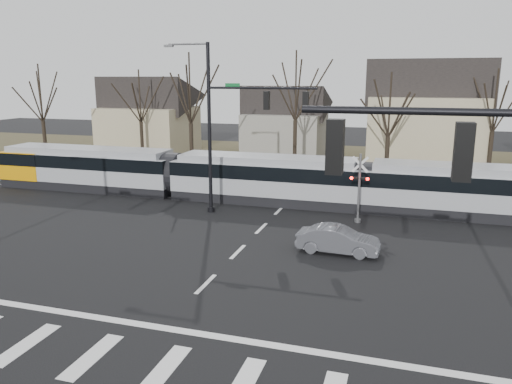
# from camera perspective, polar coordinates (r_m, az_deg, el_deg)

# --- Properties ---
(ground) EXTENTS (140.00, 140.00, 0.00)m
(ground) POSITION_cam_1_polar(r_m,az_deg,el_deg) (19.03, -8.12, -12.67)
(ground) COLOR black
(grass_verge) EXTENTS (140.00, 28.00, 0.01)m
(grass_verge) POSITION_cam_1_polar(r_m,az_deg,el_deg) (48.75, 7.92, 3.18)
(grass_verge) COLOR #38331E
(grass_verge) RESTS_ON ground
(crosswalk) EXTENTS (27.00, 2.60, 0.01)m
(crosswalk) POSITION_cam_1_polar(r_m,az_deg,el_deg) (15.95, -14.50, -18.37)
(crosswalk) COLOR silver
(crosswalk) RESTS_ON ground
(stop_line) EXTENTS (28.00, 0.35, 0.01)m
(stop_line) POSITION_cam_1_polar(r_m,az_deg,el_deg) (17.60, -10.68, -15.00)
(stop_line) COLOR silver
(stop_line) RESTS_ON ground
(lane_dashes) EXTENTS (0.18, 30.00, 0.01)m
(lane_dashes) POSITION_cam_1_polar(r_m,az_deg,el_deg) (33.37, 3.51, -1.26)
(lane_dashes) COLOR silver
(lane_dashes) RESTS_ON ground
(rail_pair) EXTENTS (90.00, 1.52, 0.06)m
(rail_pair) POSITION_cam_1_polar(r_m,az_deg,el_deg) (33.17, 3.43, -1.30)
(rail_pair) COLOR #59595E
(rail_pair) RESTS_ON ground
(tram) EXTENTS (40.98, 3.04, 3.11)m
(tram) POSITION_cam_1_polar(r_m,az_deg,el_deg) (33.39, 0.91, 1.74)
(tram) COLOR gray
(tram) RESTS_ON ground
(sedan) EXTENTS (1.71, 4.03, 1.29)m
(sedan) POSITION_cam_1_polar(r_m,az_deg,el_deg) (24.16, 9.35, -5.41)
(sedan) COLOR #505158
(sedan) RESTS_ON ground
(signal_pole_far) EXTENTS (9.28, 0.44, 10.20)m
(signal_pole_far) POSITION_cam_1_polar(r_m,az_deg,el_deg) (29.77, -2.49, 8.15)
(signal_pole_far) COLOR black
(signal_pole_far) RESTS_ON ground
(rail_crossing_signal) EXTENTS (1.08, 0.36, 4.00)m
(rail_crossing_signal) POSITION_cam_1_polar(r_m,az_deg,el_deg) (29.07, 11.69, 0.16)
(rail_crossing_signal) COLOR #59595B
(rail_crossing_signal) RESTS_ON ground
(tree_row) EXTENTS (59.20, 7.20, 10.00)m
(tree_row) POSITION_cam_1_polar(r_m,az_deg,el_deg) (41.96, 9.53, 8.43)
(tree_row) COLOR black
(tree_row) RESTS_ON ground
(house_a) EXTENTS (9.72, 8.64, 8.60)m
(house_a) POSITION_cam_1_polar(r_m,az_deg,el_deg) (56.71, -12.20, 8.91)
(house_a) COLOR tan
(house_a) RESTS_ON ground
(house_b) EXTENTS (8.64, 7.56, 7.65)m
(house_b) POSITION_cam_1_polar(r_m,az_deg,el_deg) (53.13, 3.37, 8.39)
(house_b) COLOR gray
(house_b) RESTS_ON ground
(house_c) EXTENTS (10.80, 8.64, 10.10)m
(house_c) POSITION_cam_1_polar(r_m,az_deg,el_deg) (48.59, 18.97, 8.78)
(house_c) COLOR tan
(house_c) RESTS_ON ground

